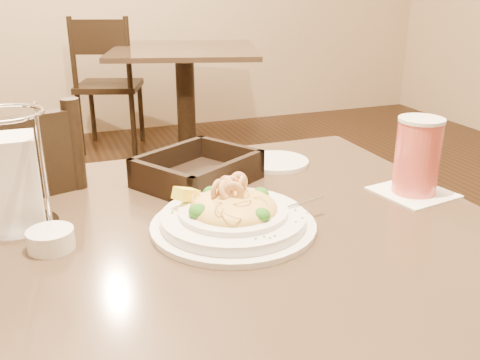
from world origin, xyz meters
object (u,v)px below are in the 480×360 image
object	(u,v)px
main_table	(244,339)
dining_chair_far	(107,80)
pasta_bowl	(233,215)
side_plate	(276,162)
butter_ramekin	(51,239)
bread_basket	(198,173)
background_table	(185,85)
napkin_caddy	(13,179)
drink_glass	(417,157)

from	to	relation	value
main_table	dining_chair_far	bearing A→B (deg)	87.26
dining_chair_far	pasta_bowl	xyz separation A→B (m)	(-0.16, -2.98, 0.27)
side_plate	butter_ramekin	size ratio (longest dim) A/B	2.05
dining_chair_far	bread_basket	world-z (taller)	dining_chair_far
background_table	pasta_bowl	xyz separation A→B (m)	(-0.60, -2.56, 0.26)
butter_ramekin	pasta_bowl	bearing A→B (deg)	-6.59
bread_basket	main_table	bearing A→B (deg)	-86.67
background_table	napkin_caddy	size ratio (longest dim) A/B	5.40
dining_chair_far	butter_ramekin	size ratio (longest dim) A/B	12.56
pasta_bowl	side_plate	xyz separation A→B (m)	(0.21, 0.29, -0.02)
butter_ramekin	bread_basket	bearing A→B (deg)	33.69
bread_basket	side_plate	distance (m)	0.21
background_table	drink_glass	size ratio (longest dim) A/B	7.11
dining_chair_far	background_table	bearing A→B (deg)	155.62
background_table	drink_glass	xyz separation A→B (m)	(-0.21, -2.54, 0.31)
background_table	side_plate	size ratio (longest dim) A/B	7.38
dining_chair_far	napkin_caddy	world-z (taller)	napkin_caddy
background_table	butter_ramekin	world-z (taller)	butter_ramekin
background_table	napkin_caddy	xyz separation A→B (m)	(-0.95, -2.43, 0.32)
pasta_bowl	drink_glass	bearing A→B (deg)	3.69
dining_chair_far	drink_glass	bearing A→B (deg)	113.74
main_table	side_plate	world-z (taller)	side_plate
dining_chair_far	bread_basket	bearing A→B (deg)	105.98
bread_basket	napkin_caddy	size ratio (longest dim) A/B	1.39
background_table	side_plate	bearing A→B (deg)	-99.79
main_table	bread_basket	xyz separation A→B (m)	(-0.01, 0.24, 0.26)
pasta_bowl	drink_glass	xyz separation A→B (m)	(0.40, 0.03, 0.05)
background_table	bread_basket	size ratio (longest dim) A/B	3.89
main_table	pasta_bowl	bearing A→B (deg)	179.97
background_table	side_plate	distance (m)	2.32
butter_ramekin	main_table	bearing A→B (deg)	-6.16
main_table	butter_ramekin	world-z (taller)	butter_ramekin
napkin_caddy	butter_ramekin	xyz separation A→B (m)	(0.05, -0.10, -0.07)
main_table	bread_basket	distance (m)	0.35
drink_glass	pasta_bowl	bearing A→B (deg)	-176.31
main_table	dining_chair_far	size ratio (longest dim) A/B	0.97
main_table	butter_ramekin	distance (m)	0.41
main_table	drink_glass	size ratio (longest dim) A/B	5.71
background_table	dining_chair_far	xyz separation A→B (m)	(-0.44, 0.42, -0.01)
napkin_caddy	side_plate	xyz separation A→B (m)	(0.56, 0.15, -0.08)
dining_chair_far	side_plate	bearing A→B (deg)	110.29
bread_basket	side_plate	size ratio (longest dim) A/B	1.90
pasta_bowl	main_table	bearing A→B (deg)	-0.03
main_table	background_table	world-z (taller)	same
dining_chair_far	bread_basket	size ratio (longest dim) A/B	3.23
drink_glass	bread_basket	world-z (taller)	drink_glass
background_table	dining_chair_far	distance (m)	0.61
drink_glass	napkin_caddy	distance (m)	0.75
main_table	napkin_caddy	bearing A→B (deg)	159.52
bread_basket	butter_ramekin	world-z (taller)	bread_basket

